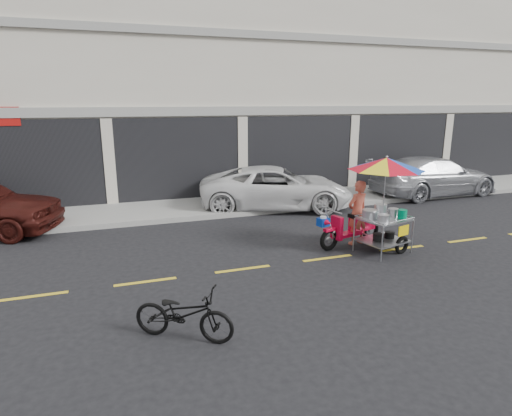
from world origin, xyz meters
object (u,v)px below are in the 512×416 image
object	(u,v)px
white_pickup	(276,188)
near_bicycle	(184,314)
food_vendor_rig	(375,190)
silver_pickup	(434,176)

from	to	relation	value
white_pickup	near_bicycle	world-z (taller)	white_pickup
food_vendor_rig	white_pickup	bearing A→B (deg)	85.09
white_pickup	silver_pickup	distance (m)	6.26
silver_pickup	near_bicycle	bearing A→B (deg)	120.77
white_pickup	silver_pickup	xyz separation A→B (m)	(6.26, -0.07, 0.04)
white_pickup	near_bicycle	bearing A→B (deg)	166.06
near_bicycle	food_vendor_rig	size ratio (longest dim) A/B	0.61
silver_pickup	food_vendor_rig	bearing A→B (deg)	125.48
near_bicycle	food_vendor_rig	bearing A→B (deg)	-29.85
silver_pickup	near_bicycle	xyz separation A→B (m)	(-10.48, -6.93, -0.31)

